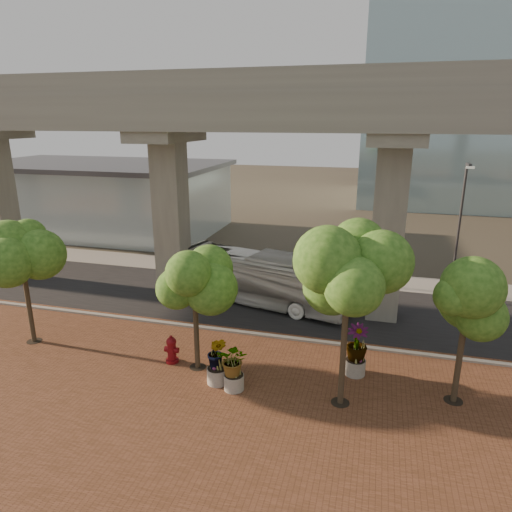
# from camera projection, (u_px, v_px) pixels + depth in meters

# --- Properties ---
(ground) EXTENTS (160.00, 160.00, 0.00)m
(ground) POSITION_uv_depth(u_px,v_px,m) (264.00, 319.00, 24.22)
(ground) COLOR #3D352C
(ground) RESTS_ON ground
(brick_plaza) EXTENTS (70.00, 13.00, 0.06)m
(brick_plaza) POSITION_uv_depth(u_px,v_px,m) (211.00, 407.00, 16.82)
(brick_plaza) COLOR brown
(brick_plaza) RESTS_ON ground
(asphalt_road) EXTENTS (90.00, 8.00, 0.04)m
(asphalt_road) POSITION_uv_depth(u_px,v_px,m) (272.00, 304.00, 26.07)
(asphalt_road) COLOR black
(asphalt_road) RESTS_ON ground
(curb_strip) EXTENTS (70.00, 0.25, 0.16)m
(curb_strip) POSITION_uv_depth(u_px,v_px,m) (254.00, 334.00, 22.35)
(curb_strip) COLOR gray
(curb_strip) RESTS_ON ground
(far_sidewalk) EXTENTS (90.00, 3.00, 0.06)m
(far_sidewalk) POSITION_uv_depth(u_px,v_px,m) (290.00, 274.00, 31.14)
(far_sidewalk) COLOR gray
(far_sidewalk) RESTS_ON ground
(transit_viaduct) EXTENTS (72.00, 5.60, 12.40)m
(transit_viaduct) POSITION_uv_depth(u_px,v_px,m) (274.00, 177.00, 23.96)
(transit_viaduct) COLOR gray
(transit_viaduct) RESTS_ON ground
(station_pavilion) EXTENTS (23.00, 13.00, 6.30)m
(station_pavilion) POSITION_uv_depth(u_px,v_px,m) (100.00, 196.00, 43.06)
(station_pavilion) COLOR silver
(station_pavilion) RESTS_ON ground
(transit_bus) EXTENTS (10.86, 5.13, 2.95)m
(transit_bus) POSITION_uv_depth(u_px,v_px,m) (261.00, 279.00, 25.97)
(transit_bus) COLOR silver
(transit_bus) RESTS_ON ground
(fire_hydrant) EXTENTS (0.62, 0.56, 1.24)m
(fire_hydrant) POSITION_uv_depth(u_px,v_px,m) (172.00, 349.00, 19.69)
(fire_hydrant) COLOR maroon
(fire_hydrant) RESTS_ON ground
(planter_front) EXTENTS (1.76, 1.76, 1.94)m
(planter_front) POSITION_uv_depth(u_px,v_px,m) (234.00, 362.00, 17.54)
(planter_front) COLOR gray
(planter_front) RESTS_ON ground
(planter_right) EXTENTS (2.06, 2.06, 2.20)m
(planter_right) POSITION_uv_depth(u_px,v_px,m) (357.00, 345.00, 18.54)
(planter_right) COLOR gray
(planter_right) RESTS_ON ground
(planter_left) EXTENTS (1.85, 1.85, 2.03)m
(planter_left) POSITION_uv_depth(u_px,v_px,m) (217.00, 355.00, 17.95)
(planter_left) COLOR #AAA399
(planter_left) RESTS_ON ground
(street_tree_far_west) EXTENTS (3.74, 3.74, 6.30)m
(street_tree_far_west) POSITION_uv_depth(u_px,v_px,m) (20.00, 249.00, 20.38)
(street_tree_far_west) COLOR #4C3C2B
(street_tree_far_west) RESTS_ON ground
(street_tree_near_west) EXTENTS (3.40, 3.40, 5.60)m
(street_tree_near_west) POSITION_uv_depth(u_px,v_px,m) (194.00, 278.00, 18.28)
(street_tree_near_west) COLOR #4C3C2B
(street_tree_near_west) RESTS_ON ground
(street_tree_near_east) EXTENTS (4.02, 4.02, 6.77)m
(street_tree_near_east) POSITION_uv_depth(u_px,v_px,m) (348.00, 279.00, 15.59)
(street_tree_near_east) COLOR #4C3C2B
(street_tree_near_east) RESTS_ON ground
(street_tree_far_east) EXTENTS (3.21, 3.21, 5.47)m
(street_tree_far_east) POSITION_uv_depth(u_px,v_px,m) (467.00, 302.00, 15.97)
(street_tree_far_east) COLOR #4C3C2B
(street_tree_far_east) RESTS_ON ground
(streetlamp_west) EXTENTS (0.43, 1.27, 8.78)m
(streetlamp_west) POSITION_uv_depth(u_px,v_px,m) (169.00, 196.00, 31.21)
(streetlamp_west) COLOR #2A292E
(streetlamp_west) RESTS_ON ground
(streetlamp_east) EXTENTS (0.39, 1.15, 7.91)m
(streetlamp_east) POSITION_uv_depth(u_px,v_px,m) (460.00, 223.00, 25.40)
(streetlamp_east) COLOR #303136
(streetlamp_east) RESTS_ON ground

